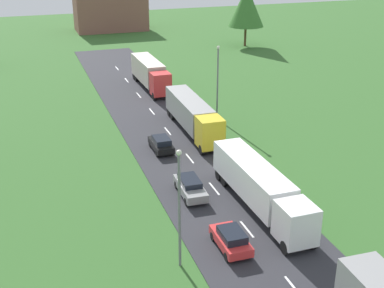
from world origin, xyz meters
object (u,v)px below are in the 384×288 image
Objects in this scene: car_third at (231,239)px; tree_pine at (246,6)px; distant_building at (111,12)px; truck_fourth at (150,73)px; car_fourth at (190,187)px; truck_second at (260,186)px; lamppost_third at (218,79)px; lamppost_second at (179,204)px; truck_third at (193,114)px; car_fifth at (161,144)px.

tree_pine is (28.35, 61.98, 6.44)m from car_third.
truck_fourth is at bearing -93.67° from distant_building.
truck_second is at bearing -41.29° from car_fourth.
lamppost_third is at bearing -74.08° from truck_fourth.
truck_fourth is (0.20, 35.74, 0.16)m from truck_second.
lamppost_second is (-3.92, -0.63, 3.83)m from car_third.
car_fourth is (-0.19, 8.49, -0.00)m from car_third.
truck_third is 63.88m from distant_building.
lamppost_second is at bearing -115.83° from lamppost_third.
car_third is 18.34m from car_fifth.
lamppost_third reaches higher than truck_third.
tree_pine reaches higher than car_fifth.
lamppost_second is at bearing -112.24° from car_fourth.
car_third is at bearing -133.21° from truck_second.
car_fourth is at bearing 138.71° from truck_second.
distant_building is (7.42, 67.78, 3.02)m from car_fifth.
lamppost_second reaches higher than car_fourth.
lamppost_third is at bearing 62.33° from car_fourth.
car_fifth is 68.25m from distant_building.
truck_fourth is (-0.20, 17.98, 0.12)m from truck_third.
truck_third is 14.72m from car_fourth.
lamppost_third is at bearing -118.28° from tree_pine.
car_third is 86.49m from distant_building.
lamppost_second is at bearing -101.61° from truck_fourth.
truck_third reaches higher than car_third.
tree_pine is at bearing 42.25° from truck_fourth.
car_fifth is 0.36× the size of tree_pine.
truck_third is 1.12× the size of truck_fourth.
lamppost_third is (8.71, 7.14, 3.99)m from car_fifth.
lamppost_third reaches higher than truck_second.
distant_building is at bearing 87.80° from truck_second.
truck_fourth is at bearing 78.39° from lamppost_second.
tree_pine is (23.87, 21.68, 5.07)m from truck_fourth.
truck_fourth is 40.57m from car_third.
distant_building is (2.94, 45.82, 1.64)m from truck_fourth.
distant_building reaches higher than car_fifth.
truck_second is 1.02× the size of truck_third.
distant_building is at bearing 84.40° from car_fourth.
tree_pine is at bearing 65.42° from car_third.
truck_fourth is 1.10× the size of tree_pine.
lamppost_second is at bearing -170.83° from car_third.
distant_building reaches higher than truck_second.
truck_second reaches higher than car_fifth.
lamppost_second reaches higher than car_fifth.
car_fifth is 0.46× the size of lamppost_third.
tree_pine is at bearing 67.26° from truck_second.
truck_third is 0.90× the size of distant_building.
distant_building reaches higher than car_fourth.
lamppost_third is (4.23, -14.83, 2.61)m from truck_fourth.
truck_second is 62.48m from tree_pine.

